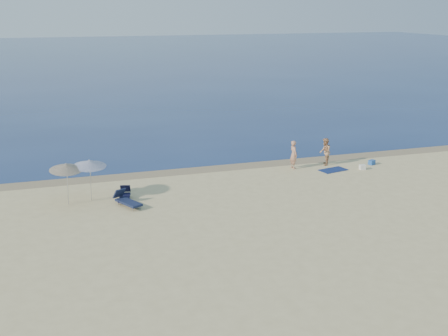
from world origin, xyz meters
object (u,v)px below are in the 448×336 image
Objects in this scene: person_right at (325,152)px; umbrella_near at (89,163)px; blue_cooler at (372,162)px; person_left at (294,155)px.

person_right is 0.77× the size of umbrella_near.
umbrella_near is (-17.75, -1.49, 1.84)m from blue_cooler.
person_right is 15.03m from umbrella_near.
person_left reaches higher than blue_cooler.
blue_cooler is at bearing -101.47° from person_left.
umbrella_near is at bearing 96.70° from person_left.
umbrella_near reaches higher than person_left.
person_left is at bearing 148.44° from blue_cooler.
umbrella_near is at bearing -53.67° from person_right.
umbrella_near is (-14.80, -2.32, 1.11)m from person_right.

